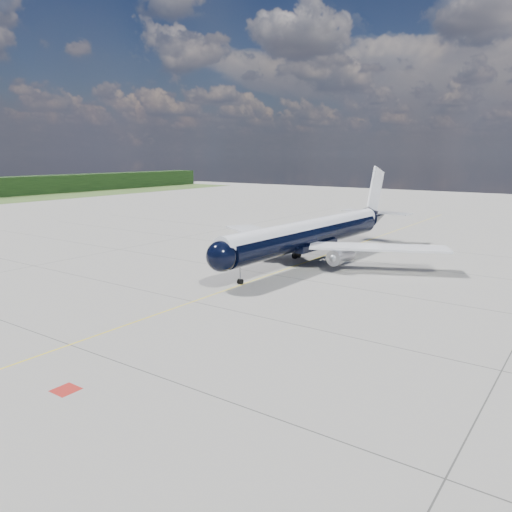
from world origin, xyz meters
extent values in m
plane|color=gray|center=(0.00, 30.00, 0.00)|extent=(320.00, 320.00, 0.00)
cube|color=yellow|center=(0.00, 25.00, 0.00)|extent=(0.16, 160.00, 0.01)
cube|color=maroon|center=(6.80, -10.00, 0.00)|extent=(1.60, 1.60, 0.01)
cylinder|color=black|center=(0.42, 34.33, 3.98)|extent=(5.16, 36.15, 3.60)
sphere|color=black|center=(-0.40, 15.39, 3.98)|extent=(3.76, 3.76, 3.60)
cone|color=black|center=(1.38, 56.60, 4.55)|extent=(3.89, 6.79, 3.60)
cylinder|color=white|center=(0.42, 34.33, 4.88)|extent=(4.45, 38.02, 2.81)
cube|color=black|center=(-0.41, 15.20, 4.50)|extent=(2.32, 1.24, 0.52)
cube|color=white|center=(-9.47, 36.19, 3.13)|extent=(18.09, 13.32, 0.30)
cube|color=white|center=(10.43, 35.32, 3.13)|extent=(18.47, 12.12, 0.30)
cube|color=black|center=(0.42, 34.33, 2.66)|extent=(4.39, 9.65, 0.95)
cylinder|color=#AAAAB1|center=(-5.82, 32.71, 2.04)|extent=(2.31, 4.45, 2.12)
cylinder|color=#AAAAB1|center=(6.49, 32.17, 2.04)|extent=(2.31, 4.45, 2.12)
sphere|color=gray|center=(-5.91, 30.72, 2.04)|extent=(1.09, 1.09, 1.04)
sphere|color=gray|center=(6.41, 30.18, 2.04)|extent=(1.09, 1.09, 1.04)
cube|color=white|center=(-5.81, 32.90, 2.75)|extent=(0.34, 3.04, 1.04)
cube|color=white|center=(6.50, 32.36, 2.75)|extent=(0.34, 3.04, 1.04)
cube|color=white|center=(1.36, 56.12, 9.39)|extent=(0.56, 6.02, 8.08)
cube|color=white|center=(1.38, 56.60, 5.31)|extent=(12.45, 3.57, 0.21)
cylinder|color=gray|center=(-0.26, 18.70, 1.19)|extent=(0.18, 0.18, 1.99)
cylinder|color=black|center=(-0.45, 18.71, 0.33)|extent=(0.20, 0.67, 0.66)
cylinder|color=black|center=(-0.07, 18.70, 0.33)|extent=(0.20, 0.67, 0.66)
cylinder|color=gray|center=(-2.55, 35.89, 1.28)|extent=(0.26, 0.26, 1.80)
cylinder|color=gray|center=(3.51, 35.62, 1.28)|extent=(0.26, 0.26, 1.80)
cylinder|color=black|center=(-2.58, 35.37, 0.52)|extent=(0.47, 1.06, 1.04)
cylinder|color=black|center=(-2.53, 36.41, 0.52)|extent=(0.47, 1.06, 1.04)
cylinder|color=black|center=(3.49, 35.10, 0.52)|extent=(0.47, 1.06, 1.04)
cylinder|color=black|center=(3.53, 36.15, 0.52)|extent=(0.47, 1.06, 1.04)
camera|label=1|loc=(34.87, -27.79, 15.40)|focal=35.00mm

